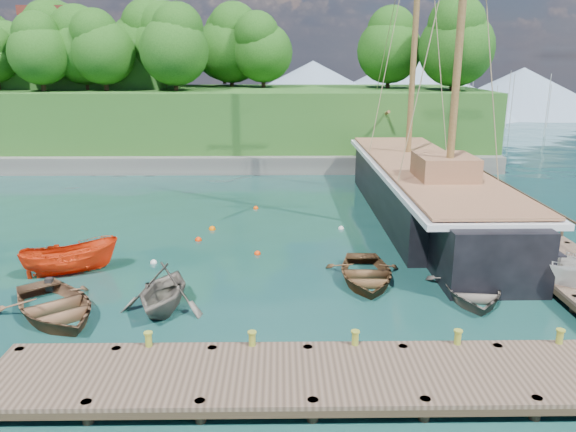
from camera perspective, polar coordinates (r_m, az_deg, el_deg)
name	(u,v)px	position (r m, az deg, el deg)	size (l,w,h in m)	color
ground	(285,293)	(21.61, -0.31, -7.82)	(160.00, 160.00, 0.00)	#10312E
dock_near	(361,376)	(15.80, 7.48, -15.81)	(20.00, 3.20, 1.10)	#46362A
dock_east	(512,227)	(30.36, 21.82, -1.05)	(3.20, 24.00, 1.10)	#46362A
bollard_0	(150,364)	(17.49, -13.80, -14.43)	(0.26, 0.26, 0.45)	olive
bollard_1	(253,364)	(17.09, -3.62, -14.74)	(0.26, 0.26, 0.45)	olive
bollard_2	(354,363)	(17.21, 6.75, -14.60)	(0.26, 0.26, 0.45)	olive
bollard_3	(455,362)	(17.83, 16.65, -14.03)	(0.26, 0.26, 0.45)	olive
bollard_4	(556,361)	(18.92, 25.59, -13.17)	(0.26, 0.26, 0.45)	olive
rowboat_0	(56,316)	(21.40, -22.53, -9.38)	(3.41, 4.77, 0.99)	brown
rowboat_1	(164,310)	(20.74, -12.46, -9.30)	(3.02, 3.50, 1.84)	#615A50
rowboat_2	(365,281)	(22.87, 7.85, -6.60)	(3.11, 4.35, 0.90)	#50361E
rowboat_3	(470,296)	(22.45, 18.04, -7.72)	(3.06, 4.28, 0.89)	#575048
motorboat_orange	(72,273)	(25.15, -21.10, -5.44)	(1.46, 3.89, 1.50)	red
cabin_boat_white	(537,284)	(24.49, 23.94, -6.34)	(1.82, 4.84, 1.87)	white
schooner	(424,194)	(32.58, 13.61, 2.22)	(5.60, 29.67, 22.16)	black
mooring_buoy_0	(154,263)	(25.25, -13.49, -4.69)	(0.30, 0.30, 0.30)	silver
mooring_buoy_1	(198,241)	(27.87, -9.09, -2.48)	(0.33, 0.33, 0.33)	#E83104
mooring_buoy_2	(257,254)	(25.69, -3.12, -3.90)	(0.30, 0.30, 0.30)	#F03706
mooring_buoy_3	(341,229)	(29.47, 5.42, -1.32)	(0.30, 0.30, 0.30)	silver
mooring_buoy_4	(212,230)	(29.49, -7.71, -1.38)	(0.36, 0.36, 0.36)	#E96000
mooring_buoy_5	(256,209)	(33.27, -3.28, 0.75)	(0.29, 0.29, 0.29)	#FB4906
headland	(137,93)	(52.79, -15.09, 11.97)	(51.00, 19.31, 12.90)	#474744
distant_ridge	(308,85)	(89.99, 2.08, 13.17)	(117.00, 40.00, 10.00)	#728CA5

